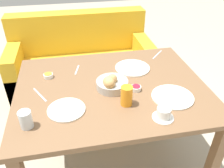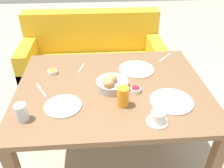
# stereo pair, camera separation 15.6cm
# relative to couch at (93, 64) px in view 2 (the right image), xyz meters

# --- Properties ---
(ground_plane) EXTENTS (10.00, 10.00, 0.00)m
(ground_plane) POSITION_rel_couch_xyz_m (0.14, -1.10, -0.31)
(ground_plane) COLOR #A89E89
(dining_table) EXTENTS (1.27, 1.00, 0.74)m
(dining_table) POSITION_rel_couch_xyz_m (0.14, -1.10, 0.34)
(dining_table) COLOR brown
(dining_table) RESTS_ON ground_plane
(couch) EXTENTS (1.52, 0.70, 0.87)m
(couch) POSITION_rel_couch_xyz_m (0.00, 0.00, 0.00)
(couch) COLOR gold
(couch) RESTS_ON ground_plane
(bread_basket) EXTENTS (0.21, 0.21, 0.11)m
(bread_basket) POSITION_rel_couch_xyz_m (0.13, -1.13, 0.47)
(bread_basket) COLOR #B2ADA3
(bread_basket) RESTS_ON dining_table
(plate_near_left) EXTENTS (0.22, 0.22, 0.01)m
(plate_near_left) POSITION_rel_couch_xyz_m (-0.17, -1.30, 0.43)
(plate_near_left) COLOR silver
(plate_near_left) RESTS_ON dining_table
(plate_near_right) EXTENTS (0.26, 0.26, 0.01)m
(plate_near_right) POSITION_rel_couch_xyz_m (0.49, -1.30, 0.43)
(plate_near_right) COLOR silver
(plate_near_right) RESTS_ON dining_table
(plate_far_center) EXTENTS (0.26, 0.26, 0.01)m
(plate_far_center) POSITION_rel_couch_xyz_m (0.34, -0.90, 0.43)
(plate_far_center) COLOR silver
(plate_far_center) RESTS_ON dining_table
(juice_glass) EXTENTS (0.07, 0.07, 0.12)m
(juice_glass) POSITION_rel_couch_xyz_m (0.19, -1.31, 0.49)
(juice_glass) COLOR orange
(juice_glass) RESTS_ON dining_table
(water_tumbler) EXTENTS (0.07, 0.07, 0.10)m
(water_tumbler) POSITION_rel_couch_xyz_m (-0.38, -1.40, 0.48)
(water_tumbler) COLOR silver
(water_tumbler) RESTS_ON dining_table
(coffee_cup) EXTENTS (0.12, 0.12, 0.07)m
(coffee_cup) POSITION_rel_couch_xyz_m (0.36, -1.47, 0.46)
(coffee_cup) COLOR white
(coffee_cup) RESTS_ON dining_table
(jam_bowl_berry) EXTENTS (0.07, 0.07, 0.03)m
(jam_bowl_berry) POSITION_rel_couch_xyz_m (0.29, -1.18, 0.44)
(jam_bowl_berry) COLOR white
(jam_bowl_berry) RESTS_ON dining_table
(jam_bowl_honey) EXTENTS (0.07, 0.07, 0.03)m
(jam_bowl_honey) POSITION_rel_couch_xyz_m (-0.28, -0.91, 0.44)
(jam_bowl_honey) COLOR white
(jam_bowl_honey) RESTS_ON dining_table
(fork_silver) EXTENTS (0.10, 0.16, 0.00)m
(fork_silver) POSITION_rel_couch_xyz_m (-0.33, -1.11, 0.43)
(fork_silver) COLOR #B7B7BC
(fork_silver) RESTS_ON dining_table
(knife_silver) EXTENTS (0.13, 0.14, 0.00)m
(knife_silver) POSITION_rel_couch_xyz_m (0.61, -0.71, 0.43)
(knife_silver) COLOR #B7B7BC
(knife_silver) RESTS_ON dining_table
(spoon_coffee) EXTENTS (0.05, 0.13, 0.00)m
(spoon_coffee) POSITION_rel_couch_xyz_m (-0.08, -0.84, 0.43)
(spoon_coffee) COLOR #B7B7BC
(spoon_coffee) RESTS_ON dining_table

